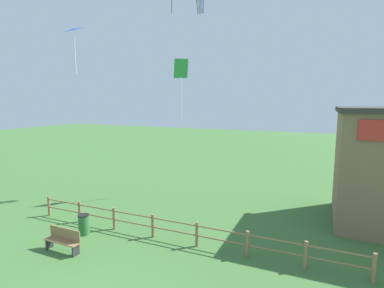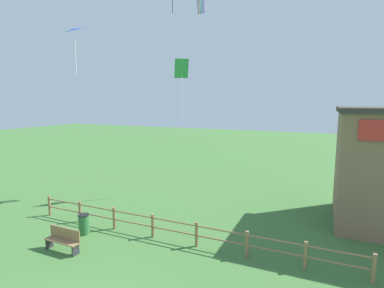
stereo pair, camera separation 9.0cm
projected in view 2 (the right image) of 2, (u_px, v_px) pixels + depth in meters
wooden_fence at (174, 228)px, 13.44m from camera, size 15.68×0.14×1.10m
park_bench_near_fence at (63, 239)px, 12.62m from camera, size 1.67×0.42×0.98m
trash_bin at (84, 224)px, 14.22m from camera, size 0.53×0.53×0.97m
kite_blue_delta at (74, 30)px, 14.27m from camera, size 1.22×1.20×2.33m
kite_green_diamond at (182, 76)px, 19.90m from camera, size 0.99×0.87×4.07m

